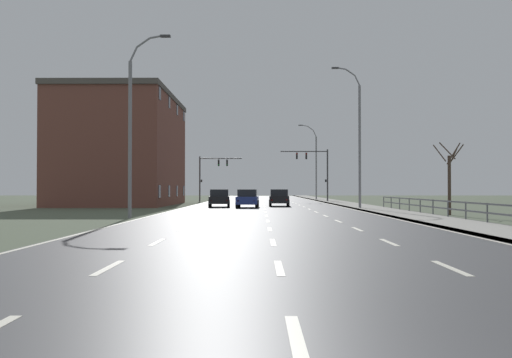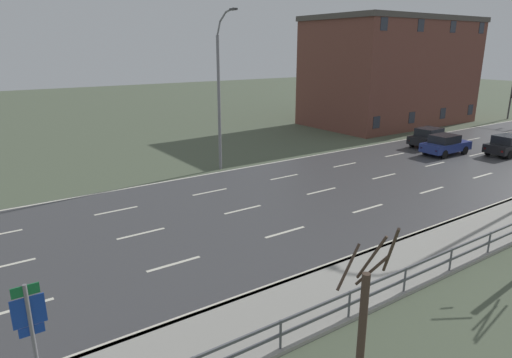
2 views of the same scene
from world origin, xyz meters
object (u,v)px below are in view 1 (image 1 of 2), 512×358
Objects in this scene: street_lamp_left_bank at (133,128)px; car_distant at (279,198)px; car_near_right at (247,198)px; car_far_left at (219,198)px; traffic_signal_right at (316,166)px; street_lamp_midground at (358,139)px; street_lamp_distant at (315,163)px; brick_building at (123,150)px; traffic_signal_left at (211,170)px.

car_distant is (8.83, 20.24, -4.22)m from street_lamp_left_bank.
car_far_left is (-2.52, 1.64, 0.00)m from car_near_right.
traffic_signal_right is (13.93, 37.26, -0.56)m from street_lamp_left_bank.
car_far_left is (-10.43, -19.20, -3.66)m from traffic_signal_right.
street_lamp_midground is 2.75× the size of car_distant.
street_lamp_midground reaches higher than street_lamp_distant.
street_lamp_midground is 24.42m from brick_building.
street_lamp_distant reaches higher than car_distant.
brick_building is at bearing -119.40° from traffic_signal_left.
street_lamp_midground is 20.25m from street_lamp_left_bank.
car_near_right is at bearing -124.80° from car_distant.
street_lamp_left_bank is 18.87m from car_far_left.
street_lamp_distant is at bearing 76.09° from car_near_right.
traffic_signal_right is 0.36× the size of brick_building.
street_lamp_midground reaches higher than traffic_signal_left.
street_lamp_distant is 2.56× the size of car_far_left.
car_far_left is at bearing 79.04° from street_lamp_left_bank.
street_lamp_distant is 16.86m from traffic_signal_left.
traffic_signal_left is at bearing 174.45° from traffic_signal_right.
street_lamp_distant is at bearing 46.68° from brick_building.
car_near_right is at bearing 162.91° from street_lamp_midground.
car_far_left is (2.58, -20.47, -3.13)m from traffic_signal_left.
street_lamp_midground reaches higher than traffic_signal_right.
car_distant is at bearing -106.66° from traffic_signal_right.
car_near_right is (5.10, -22.10, -3.13)m from traffic_signal_left.
car_near_right is 3.00m from car_far_left.
traffic_signal_right is 1.56× the size of car_distant.
car_far_left is at bearing -118.51° from traffic_signal_right.
car_near_right is at bearing 69.89° from street_lamp_left_bank.
traffic_signal_right is at bearing 71.05° from car_near_right.
street_lamp_distant reaches higher than traffic_signal_right.
traffic_signal_left is (-13.97, -9.35, -1.31)m from street_lamp_distant.
street_lamp_left_bank is 39.78m from traffic_signal_right.
brick_building reaches higher than car_far_left.
street_lamp_left_bank is 1.59× the size of traffic_signal_right.
car_far_left is at bearing -156.10° from car_distant.
traffic_signal_right is 18.13m from car_distant.
traffic_signal_right is 22.16m from car_far_left.
car_distant is (-6.09, 6.57, -4.80)m from street_lamp_midground.
traffic_signal_left is 1.36× the size of car_near_right.
traffic_signal_left is at bearing 88.64° from street_lamp_left_bank.
street_lamp_midground is at bearing -60.58° from traffic_signal_left.
street_lamp_distant is 1.05× the size of street_lamp_left_bank.
street_lamp_midground is 2.02× the size of traffic_signal_left.
traffic_signal_right is at bearing -95.16° from street_lamp_distant.
street_lamp_distant reaches higher than car_far_left.
car_near_right is at bearing -33.74° from brick_building.
brick_building is at bearing 152.54° from street_lamp_midground.
street_lamp_left_bank is at bearing -137.50° from street_lamp_midground.
street_lamp_left_bank is 17.99m from car_near_right.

